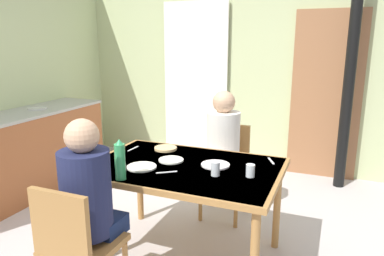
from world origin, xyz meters
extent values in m
plane|color=#BCB4B4|center=(0.00, 0.00, 0.00)|extent=(6.23, 6.23, 0.00)
cube|color=#B7C38D|center=(0.00, 2.40, 1.28)|extent=(4.59, 0.10, 2.56)
cube|color=#996440|center=(1.11, 2.32, 1.00)|extent=(0.80, 0.05, 2.00)
cylinder|color=black|center=(1.34, 2.05, 1.28)|extent=(0.12, 0.12, 2.56)
cube|color=white|center=(-0.56, 2.30, 1.07)|extent=(0.90, 0.03, 2.15)
cube|color=#96522D|center=(-1.87, 0.47, 0.43)|extent=(0.60, 2.14, 0.87)
cube|color=#9E9E99|center=(-1.87, 0.47, 0.89)|extent=(0.61, 2.18, 0.03)
cylinder|color=#B7B7BC|center=(-1.87, 0.79, 0.91)|extent=(0.21, 0.21, 0.01)
cube|color=#A5733C|center=(0.25, 0.07, 0.73)|extent=(1.40, 0.95, 0.04)
cube|color=#EBAB8F|center=(0.25, 0.07, 0.75)|extent=(1.35, 0.91, 0.00)
cylinder|color=#A5733C|center=(-0.38, -0.33, 0.36)|extent=(0.06, 0.06, 0.71)
cylinder|color=#A5733C|center=(-0.38, 0.48, 0.36)|extent=(0.06, 0.06, 0.71)
cylinder|color=#A5733C|center=(0.88, 0.48, 0.36)|extent=(0.06, 0.06, 0.71)
cube|color=#A5733C|center=(-0.08, -0.68, 0.45)|extent=(0.40, 0.40, 0.04)
cube|color=#A5733C|center=(-0.08, -0.86, 0.66)|extent=(0.38, 0.04, 0.42)
cube|color=#A5733C|center=(0.32, 0.83, 0.45)|extent=(0.40, 0.40, 0.04)
cube|color=#A5733C|center=(0.32, 1.01, 0.66)|extent=(0.38, 0.04, 0.42)
cylinder|color=#A5733C|center=(0.49, 0.66, 0.21)|extent=(0.04, 0.04, 0.41)
cylinder|color=#A5733C|center=(0.15, 0.66, 0.21)|extent=(0.04, 0.04, 0.41)
cylinder|color=#A5733C|center=(0.49, 1.00, 0.21)|extent=(0.04, 0.04, 0.41)
cylinder|color=#A5733C|center=(0.15, 1.00, 0.21)|extent=(0.04, 0.04, 0.41)
cube|color=#15234D|center=(-0.08, -0.52, 0.51)|extent=(0.30, 0.22, 0.12)
cylinder|color=#1E2347|center=(-0.08, -0.63, 0.77)|extent=(0.30, 0.30, 0.52)
sphere|color=tan|center=(-0.08, -0.63, 1.12)|extent=(0.20, 0.20, 0.20)
cube|color=white|center=(0.32, 0.67, 0.51)|extent=(0.30, 0.22, 0.12)
cylinder|color=silver|center=(0.32, 0.78, 0.77)|extent=(0.30, 0.30, 0.52)
sphere|color=tan|center=(0.32, 0.78, 1.12)|extent=(0.20, 0.20, 0.20)
cylinder|color=#359E59|center=(-0.03, -0.33, 0.87)|extent=(0.07, 0.07, 0.24)
cone|color=#2E975A|center=(-0.03, -0.33, 1.01)|extent=(0.05, 0.05, 0.04)
cylinder|color=white|center=(-0.02, -0.09, 0.76)|extent=(0.22, 0.22, 0.01)
cylinder|color=white|center=(0.11, 0.13, 0.76)|extent=(0.19, 0.19, 0.01)
cylinder|color=white|center=(0.46, 0.16, 0.76)|extent=(0.21, 0.21, 0.01)
cylinder|color=silver|center=(0.52, -0.03, 0.80)|extent=(0.06, 0.06, 0.10)
cylinder|color=silver|center=(0.75, 0.04, 0.80)|extent=(0.06, 0.06, 0.09)
cylinder|color=#DBB77A|center=(-0.06, 0.38, 0.76)|extent=(0.19, 0.19, 0.02)
cube|color=silver|center=(-0.32, 0.29, 0.76)|extent=(0.02, 0.15, 0.00)
cube|color=silver|center=(0.82, 0.41, 0.76)|extent=(0.08, 0.14, 0.00)
cube|color=silver|center=(0.19, -0.11, 0.76)|extent=(0.13, 0.10, 0.00)
camera|label=1|loc=(1.25, -2.21, 1.65)|focal=33.55mm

